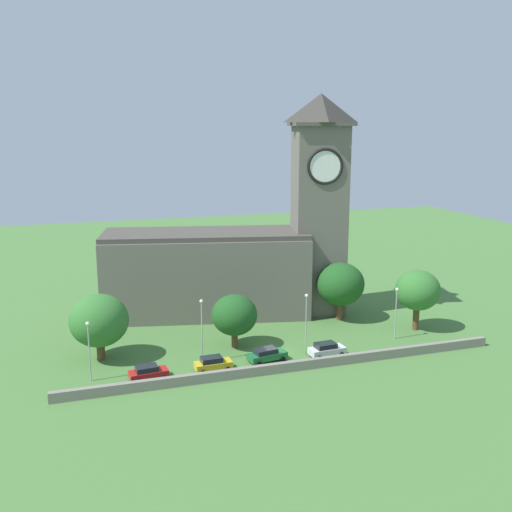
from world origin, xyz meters
TOP-DOWN VIEW (x-y plane):
  - ground_plane at (0.00, 15.00)m, footprint 200.00×200.00m
  - church at (0.83, 17.59)m, footprint 37.86×17.46m
  - quay_barrier at (0.00, -5.79)m, footprint 53.91×0.70m
  - car_red at (-16.28, -3.01)m, footprint 4.50×2.48m
  - car_yellow at (-8.73, -2.94)m, footprint 4.40×2.20m
  - car_green at (-1.76, -2.10)m, footprint 5.02×2.80m
  - car_white at (5.86, -2.84)m, footprint 4.65×2.50m
  - streetlamp_west_end at (-22.46, -1.44)m, footprint 0.44×0.44m
  - streetlamp_west_mid at (-9.30, 0.04)m, footprint 0.44×0.44m
  - streetlamp_central at (3.63, -1.41)m, footprint 0.44×0.44m
  - streetlamp_east_mid at (17.18, -0.01)m, footprint 0.44×0.44m
  - tree_by_tower at (-4.22, 3.58)m, footprint 5.88×5.88m
  - tree_riverside_west at (-20.98, 4.65)m, footprint 7.14×7.14m
  - tree_churchyard at (21.92, 2.34)m, footprint 6.24×6.24m
  - tree_riverside_east at (13.63, 9.59)m, footprint 6.97×6.97m

SIDE VIEW (x-z plane):
  - ground_plane at x=0.00m, z-range 0.00..0.00m
  - quay_barrier at x=0.00m, z-range 0.00..1.16m
  - car_green at x=-1.76m, z-range 0.01..1.66m
  - car_red at x=-16.28m, z-range 0.01..1.66m
  - car_white at x=5.86m, z-range 0.01..1.74m
  - car_yellow at x=-8.73m, z-range 0.01..1.76m
  - tree_by_tower at x=-4.22m, z-range 0.84..7.87m
  - streetlamp_west_end at x=-22.46m, z-range 1.17..8.17m
  - streetlamp_east_mid at x=17.18m, z-range 1.18..8.30m
  - tree_riverside_west at x=-20.98m, z-range 0.88..9.13m
  - streetlamp_central at x=3.63m, z-range 1.23..9.09m
  - streetlamp_west_mid at x=-9.30m, z-range 1.24..9.16m
  - tree_riverside_east at x=13.63m, z-range 1.13..9.74m
  - tree_churchyard at x=21.92m, z-range 1.42..9.98m
  - church at x=0.83m, z-range -6.82..25.87m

